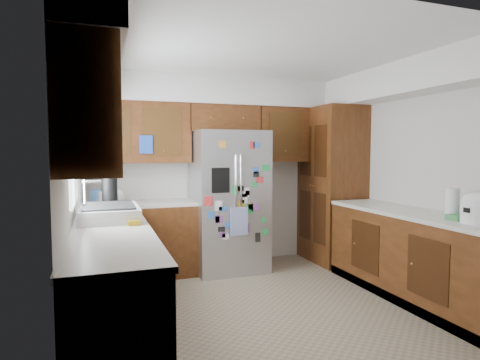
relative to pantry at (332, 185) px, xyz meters
name	(u,v)px	position (x,y,z in m)	size (l,w,h in m)	color
floor	(265,302)	(-1.50, -1.15, -1.07)	(3.60, 3.60, 0.00)	gray
room_shell	(243,125)	(-1.61, -0.79, 0.75)	(3.64, 3.24, 2.52)	beige
left_counter_run	(127,273)	(-2.86, -1.12, -0.65)	(1.36, 3.20, 0.92)	#3F220C
right_counter_run	(417,260)	(0.00, -1.62, -0.65)	(0.63, 2.25, 0.92)	#3F220C
pantry	(332,185)	(0.00, 0.00, 0.00)	(0.60, 0.90, 2.15)	#3F220C
fridge	(229,201)	(-1.50, 0.05, -0.17)	(0.90, 0.79, 1.80)	#B0B0B6
bridge_cabinet	(223,119)	(-1.50, 0.28, 0.90)	(0.96, 0.34, 0.35)	#3F220C
fridge_top_items	(214,96)	(-1.62, 0.29, 1.19)	(0.71, 0.29, 0.25)	blue
sink_assembly	(109,212)	(-3.00, -1.05, -0.09)	(0.52, 0.75, 0.37)	white
left_counter_clutter	(110,197)	(-2.98, -0.32, -0.02)	(0.36, 0.87, 0.38)	black
paper_towel	(452,203)	(0.04, -2.00, -0.02)	(0.12, 0.12, 0.28)	white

